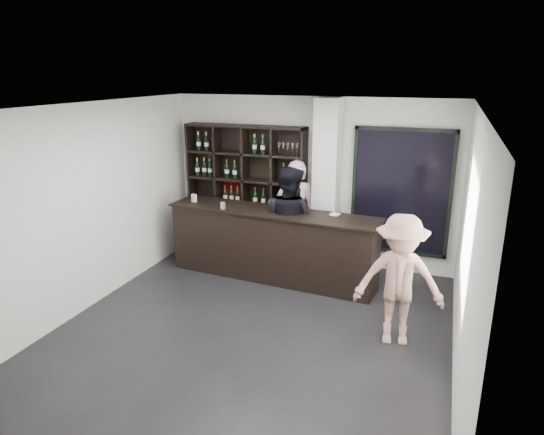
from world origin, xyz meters
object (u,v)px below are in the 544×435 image
at_px(customer, 399,281).
at_px(taster_black, 289,223).
at_px(wine_shelf, 246,192).
at_px(tasting_counter, 272,244).
at_px(taster_pink, 296,214).

bearing_deg(customer, taster_black, 134.26).
bearing_deg(taster_black, wine_shelf, -18.38).
distance_m(wine_shelf, taster_black, 1.30).
xyz_separation_m(wine_shelf, tasting_counter, (0.80, -0.82, -0.62)).
distance_m(tasting_counter, taster_black, 0.45).
bearing_deg(taster_black, taster_pink, -68.93).
bearing_deg(tasting_counter, taster_black, 26.27).
height_order(wine_shelf, taster_black, wine_shelf).
xyz_separation_m(tasting_counter, taster_pink, (0.20, 0.65, 0.36)).
height_order(tasting_counter, taster_pink, taster_pink).
xyz_separation_m(taster_pink, customer, (1.95, -2.00, -0.10)).
distance_m(wine_shelf, taster_pink, 1.05).
relative_size(wine_shelf, customer, 1.42).
bearing_deg(wine_shelf, taster_pink, -9.37).
bearing_deg(wine_shelf, taster_black, -34.25).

